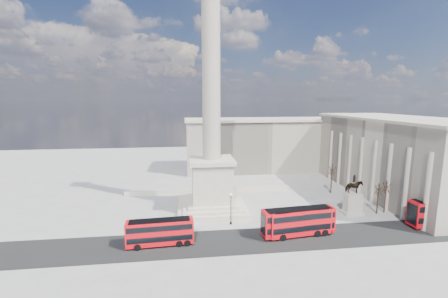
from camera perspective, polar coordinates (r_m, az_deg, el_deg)
ground at (r=59.61m, az=-1.88°, el=-13.02°), size 180.00×180.00×0.00m
asphalt_road at (r=51.29m, az=5.03°, el=-16.94°), size 120.00×9.00×0.01m
nelsons_column at (r=60.88m, az=-2.38°, el=0.12°), size 14.00×14.00×49.85m
balustrade_wall at (r=74.44m, az=-3.03°, el=-7.95°), size 40.00×0.60×1.10m
building_east at (r=82.99m, az=30.01°, el=-1.17°), size 19.00×46.00×18.60m
building_northeast at (r=99.17m, az=7.51°, el=0.97°), size 51.00×17.00×16.60m
red_bus_a at (r=49.70m, az=-11.99°, el=-15.21°), size 10.48×3.01×4.20m
red_bus_b at (r=53.43m, az=14.51°, el=-13.20°), size 11.84×4.07×4.70m
red_bus_c at (r=53.10m, az=13.67°, el=-13.28°), size 11.92×3.71×4.75m
red_bus_d at (r=67.86m, az=36.33°, el=-9.72°), size 12.38×3.00×5.01m
victorian_lamp at (r=55.64m, az=1.33°, el=-10.82°), size 0.51×0.51×5.95m
equestrian_statue at (r=66.06m, az=23.31°, el=-8.95°), size 3.87×2.90×8.09m
bare_tree_near at (r=68.74m, az=28.52°, el=-6.26°), size 1.60×1.60×7.02m
bare_tree_mid at (r=67.57m, az=27.38°, el=-6.76°), size 1.72×1.72×6.54m
bare_tree_far at (r=77.55m, az=19.89°, el=-3.64°), size 1.86×1.86×7.59m
pedestrian_walking at (r=57.60m, az=16.63°, el=-13.43°), size 0.59×0.41×1.52m
pedestrian_standing at (r=57.67m, az=16.87°, el=-13.33°), size 0.83×0.66×1.67m
pedestrian_crossing at (r=58.37m, az=7.31°, el=-12.62°), size 0.56×1.12×1.84m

